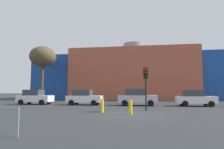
% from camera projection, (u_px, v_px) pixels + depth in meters
% --- Properties ---
extents(ground_plane, '(200.00, 200.00, 0.00)m').
position_uv_depth(ground_plane, '(128.00, 114.00, 13.23)').
color(ground_plane, '#2D3033').
extents(building_backdrop, '(37.79, 13.28, 11.28)m').
position_uv_depth(building_backdrop, '(133.00, 76.00, 38.69)').
color(building_backdrop, '#B2563D').
rests_on(building_backdrop, ground_plane).
extents(parked_car_0, '(4.03, 1.98, 1.75)m').
position_uv_depth(parked_car_0, '(35.00, 97.00, 22.85)').
color(parked_car_0, white).
rests_on(parked_car_0, ground_plane).
extents(parked_car_1, '(4.00, 1.96, 1.73)m').
position_uv_depth(parked_car_1, '(84.00, 97.00, 21.93)').
color(parked_car_1, white).
rests_on(parked_car_1, ground_plane).
extents(parked_car_2, '(4.22, 2.07, 1.83)m').
position_uv_depth(parked_car_2, '(137.00, 97.00, 21.04)').
color(parked_car_2, silver).
rests_on(parked_car_2, ground_plane).
extents(parked_car_3, '(3.92, 1.92, 1.70)m').
position_uv_depth(parked_car_3, '(195.00, 98.00, 20.13)').
color(parked_car_3, white).
rests_on(parked_car_3, ground_plane).
extents(traffic_light_island, '(0.37, 0.37, 3.53)m').
position_uv_depth(traffic_light_island, '(146.00, 79.00, 15.64)').
color(traffic_light_island, black).
rests_on(traffic_light_island, ground_plane).
extents(bare_tree_0, '(4.20, 4.20, 8.88)m').
position_uv_depth(bare_tree_0, '(43.00, 57.00, 31.09)').
color(bare_tree_0, brown).
rests_on(bare_tree_0, ground_plane).
extents(bollard_yellow_0, '(0.24, 0.24, 0.98)m').
position_uv_depth(bollard_yellow_0, '(131.00, 107.00, 12.97)').
color(bollard_yellow_0, yellow).
rests_on(bollard_yellow_0, ground_plane).
extents(bollard_yellow_1, '(0.24, 0.24, 1.00)m').
position_uv_depth(bollard_yellow_1, '(102.00, 106.00, 14.36)').
color(bollard_yellow_1, yellow).
rests_on(bollard_yellow_1, ground_plane).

